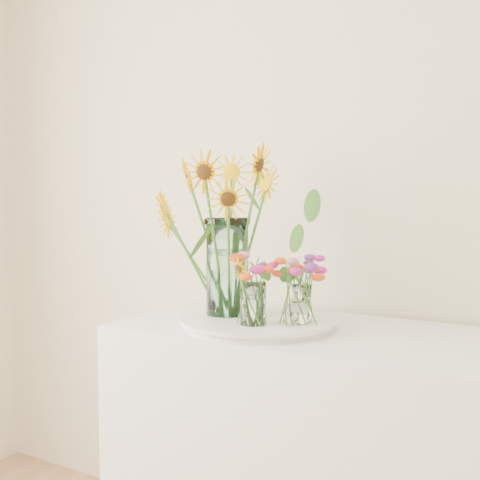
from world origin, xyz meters
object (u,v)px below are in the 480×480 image
(small_vase_a, at_px, (253,304))
(tray, at_px, (258,323))
(counter, at_px, (339,477))
(small_vase_c, at_px, (302,300))
(mason_jar, at_px, (227,267))
(small_vase_b, at_px, (297,305))

(small_vase_a, bearing_deg, tray, 110.23)
(counter, distance_m, small_vase_c, 0.55)
(mason_jar, relative_size, small_vase_a, 2.39)
(tray, height_order, small_vase_b, small_vase_b)
(small_vase_a, bearing_deg, small_vase_c, 73.61)
(counter, xyz_separation_m, small_vase_c, (-0.15, 0.05, 0.53))
(tray, relative_size, small_vase_a, 3.50)
(small_vase_b, height_order, small_vase_c, small_vase_b)
(small_vase_b, bearing_deg, counter, 36.01)
(counter, bearing_deg, small_vase_c, 160.87)
(small_vase_c, bearing_deg, tray, -131.25)
(small_vase_b, bearing_deg, tray, 172.52)
(counter, bearing_deg, small_vase_a, -143.47)
(mason_jar, height_order, small_vase_a, mason_jar)
(small_vase_c, bearing_deg, counter, -19.13)
(mason_jar, bearing_deg, counter, 9.58)
(small_vase_b, bearing_deg, small_vase_a, -142.94)
(mason_jar, bearing_deg, small_vase_b, -3.84)
(counter, xyz_separation_m, mason_jar, (-0.36, -0.06, 0.63))
(tray, xyz_separation_m, small_vase_b, (0.14, -0.02, 0.07))
(mason_jar, height_order, small_vase_c, mason_jar)
(counter, distance_m, small_vase_b, 0.55)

